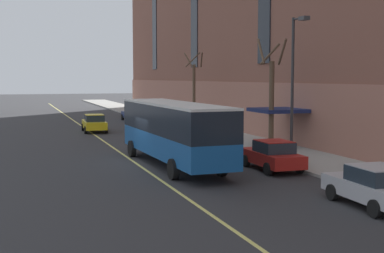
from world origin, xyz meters
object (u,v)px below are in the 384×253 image
object	(u,v)px
city_bus	(173,129)
fire_hydrant	(202,131)
parked_car_white_2	(157,121)
street_tree_mid_block	(271,96)
taxi_cab	(94,123)
street_tree_far_uptown	(194,91)
street_lamp	(294,76)
parked_car_silver_1	(375,186)
parked_car_navy_4	(132,114)
parked_car_red_3	(272,155)

from	to	relation	value
city_bus	fire_hydrant	bearing A→B (deg)	63.83
parked_car_white_2	street_tree_mid_block	size ratio (longest dim) A/B	0.63
city_bus	street_tree_mid_block	xyz separation A→B (m)	(7.53, 3.31, 1.57)
street_tree_mid_block	parked_car_white_2	bearing A→B (deg)	100.85
taxi_cab	street_tree_far_uptown	world-z (taller)	street_tree_far_uptown
taxi_cab	street_lamp	world-z (taller)	street_lamp
parked_car_silver_1	fire_hydrant	bearing A→B (deg)	85.86
city_bus	parked_car_silver_1	size ratio (longest dim) A/B	2.70
parked_car_navy_4	taxi_cab	distance (m)	12.45
parked_car_silver_1	parked_car_navy_4	xyz separation A→B (m)	(0.06, 41.86, -0.00)
parked_car_red_3	street_lamp	xyz separation A→B (m)	(1.72, 0.93, 4.09)
parked_car_red_3	street_lamp	bearing A→B (deg)	28.27
parked_car_red_3	street_lamp	world-z (taller)	street_lamp
street_tree_mid_block	street_lamp	distance (m)	5.51
street_tree_far_uptown	fire_hydrant	size ratio (longest dim) A/B	9.65
street_lamp	city_bus	bearing A→B (deg)	163.12
parked_car_red_3	street_tree_mid_block	distance (m)	7.39
parked_car_white_2	parked_car_red_3	size ratio (longest dim) A/B	1.05
street_tree_mid_block	parked_car_red_3	bearing A→B (deg)	-116.31
fire_hydrant	city_bus	bearing A→B (deg)	-116.17
street_tree_far_uptown	parked_car_red_3	bearing A→B (deg)	-98.08
parked_car_white_2	fire_hydrant	xyz separation A→B (m)	(1.74, -7.22, -0.29)
parked_car_red_3	street_tree_mid_block	bearing A→B (deg)	63.69
taxi_cab	parked_car_silver_1	bearing A→B (deg)	-79.41
parked_car_navy_4	parked_car_white_2	bearing A→B (deg)	-90.45
parked_car_silver_1	parked_car_white_2	size ratio (longest dim) A/B	0.99
parked_car_white_2	taxi_cab	world-z (taller)	same
parked_car_red_3	taxi_cab	distance (m)	23.29
parked_car_navy_4	street_tree_far_uptown	world-z (taller)	street_tree_far_uptown
street_tree_far_uptown	street_lamp	xyz separation A→B (m)	(-1.31, -20.44, 1.29)
city_bus	fire_hydrant	size ratio (longest dim) A/B	16.78
parked_car_white_2	taxi_cab	xyz separation A→B (m)	(-5.75, 0.03, 0.00)
parked_car_navy_4	fire_hydrant	bearing A→B (deg)	-84.84
parked_car_red_3	street_lamp	distance (m)	4.53
parked_car_navy_4	street_tree_mid_block	xyz separation A→B (m)	(3.05, -27.41, 2.80)
parked_car_navy_4	fire_hydrant	size ratio (longest dim) A/B	5.97
parked_car_white_2	city_bus	bearing A→B (deg)	-102.58
city_bus	parked_car_white_2	bearing A→B (deg)	77.42
parked_car_white_2	street_tree_mid_block	bearing A→B (deg)	-79.15
parked_car_navy_4	taxi_cab	size ratio (longest dim) A/B	0.95
parked_car_white_2	parked_car_navy_4	xyz separation A→B (m)	(0.09, 11.03, -0.00)
city_bus	taxi_cab	bearing A→B (deg)	93.92
fire_hydrant	parked_car_red_3	bearing A→B (deg)	-96.07
parked_car_white_2	street_lamp	xyz separation A→B (m)	(1.84, -21.58, 4.09)
parked_car_silver_1	street_tree_far_uptown	world-z (taller)	street_tree_far_uptown
parked_car_silver_1	street_tree_far_uptown	bearing A→B (deg)	84.01
parked_car_silver_1	street_tree_mid_block	distance (m)	15.05
parked_car_red_3	street_tree_mid_block	xyz separation A→B (m)	(3.03, 6.13, 2.80)
parked_car_white_2	street_lamp	world-z (taller)	street_lamp
parked_car_red_3	taxi_cab	size ratio (longest dim) A/B	0.96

